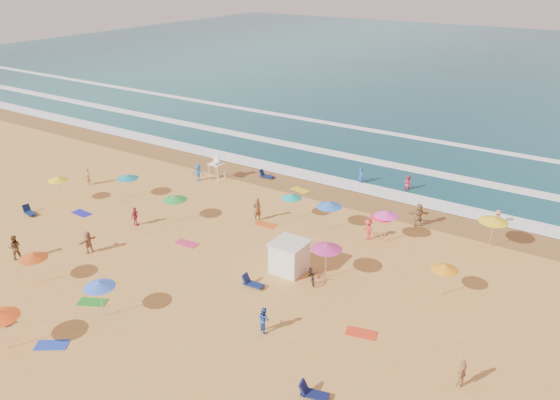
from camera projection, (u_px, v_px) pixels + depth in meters
The scene contains 12 objects.
ground at pixel (247, 252), 38.39m from camera, with size 220.00×220.00×0.00m, color gold.
ocean at pixel (510, 69), 102.82m from camera, with size 220.00×140.00×0.18m, color #0C4756.
wet_sand at pixel (331, 193), 47.98m from camera, with size 220.00×220.00×0.00m, color olive.
surf_foam at pixel (373, 164), 54.70m from camera, with size 200.00×18.70×0.05m.
cabana at pixel (289, 257), 35.70m from camera, with size 2.00×2.00×2.00m, color white.
cabana_roof at pixel (289, 243), 35.27m from camera, with size 2.20×2.20×0.12m, color silver.
bicycle at pixel (312, 274), 34.73m from camera, with size 0.64×1.85×0.97m, color black.
lifeguard_stand at pixel (217, 169), 50.62m from camera, with size 1.20×1.20×2.10m, color white, non-canonical shape.
beach_umbrellas at pixel (259, 235), 36.16m from camera, with size 55.67×27.27×0.75m.
loungers at pixel (306, 313), 31.46m from camera, with size 49.18×27.34×0.34m.
towels at pixel (216, 251), 38.54m from camera, with size 55.53×26.96×0.03m.
beachgoers at pixel (254, 217), 41.84m from camera, with size 45.53×27.33×2.15m.
Camera 1 is at (20.25, -26.95, 18.88)m, focal length 35.00 mm.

